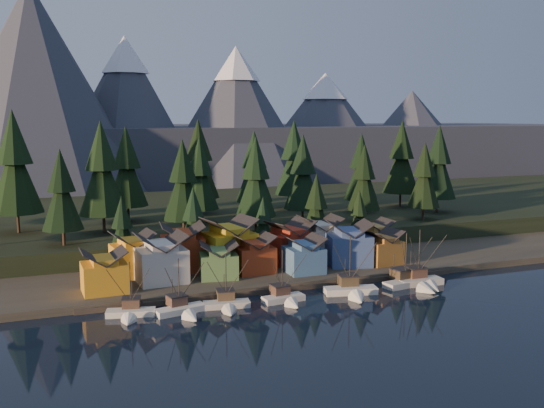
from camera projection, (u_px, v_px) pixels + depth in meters
name	position (u px, v px, depth m)	size (l,w,h in m)	color
ground	(314.00, 314.00, 107.49)	(500.00, 500.00, 0.00)	black
shore_strip	(244.00, 261.00, 144.34)	(400.00, 50.00, 1.50)	#383328
hillside	(193.00, 219.00, 190.22)	(420.00, 100.00, 6.00)	black
dock	(280.00, 287.00, 122.67)	(80.00, 4.00, 1.00)	#4C4336
mountain_ridge	(125.00, 135.00, 299.64)	(560.00, 190.00, 90.00)	#494F5E
boat_0	(130.00, 306.00, 105.56)	(9.13, 9.64, 10.70)	silver
boat_1	(183.00, 303.00, 107.09)	(9.78, 10.30, 10.98)	white
boat_2	(227.00, 297.00, 110.25)	(9.05, 9.60, 11.00)	beige
boat_3	(286.00, 291.00, 113.89)	(8.52, 9.13, 11.00)	silver
boat_4	(352.00, 283.00, 118.56)	(11.16, 11.74, 12.73)	white
boat_5	(412.00, 277.00, 124.15)	(11.55, 12.25, 12.26)	beige
boat_6	(423.00, 274.00, 125.05)	(9.91, 10.74, 12.89)	beige
house_front_0	(104.00, 270.00, 115.42)	(8.52, 8.09, 8.23)	orange
house_front_1	(161.00, 257.00, 122.40)	(10.11, 9.75, 9.88)	beige
house_front_2	(218.00, 259.00, 126.00)	(8.90, 8.95, 7.49)	#4D753F
house_front_3	(253.00, 253.00, 130.11)	(8.42, 8.06, 8.21)	maroon
house_front_4	(304.00, 253.00, 130.32)	(7.68, 8.28, 7.81)	#3D6490
house_front_5	(349.00, 242.00, 136.51)	(11.12, 10.49, 9.89)	#374F82
house_front_6	(382.00, 246.00, 138.12)	(8.51, 8.14, 7.66)	#A36A2A
house_back_0	(133.00, 253.00, 127.33)	(9.38, 9.08, 9.28)	orange
house_back_1	(183.00, 246.00, 131.81)	(10.05, 10.14, 10.19)	#9A3617
house_back_2	(229.00, 241.00, 134.40)	(11.80, 11.09, 11.08)	gold
house_back_3	(290.00, 241.00, 138.80)	(11.29, 10.50, 9.78)	maroon
house_back_4	(320.00, 236.00, 143.47)	(9.68, 9.35, 9.90)	beige
house_back_5	(375.00, 236.00, 147.73)	(7.80, 7.89, 8.46)	#A6813B
tree_hill_1	(15.00, 166.00, 149.32)	(13.21, 13.21, 30.78)	#332319
tree_hill_2	(62.00, 193.00, 135.08)	(9.39, 9.39, 21.87)	#332319
tree_hill_3	(102.00, 172.00, 149.23)	(12.07, 12.07, 28.12)	#332319
tree_hill_4	(127.00, 169.00, 166.06)	(11.37, 11.37, 26.48)	#332319
tree_hill_5	(183.00, 183.00, 146.74)	(10.12, 10.12, 23.56)	#332319
tree_hill_6	(200.00, 176.00, 163.44)	(10.13, 10.13, 23.59)	#332319
tree_hill_7	(256.00, 180.00, 151.25)	(10.30, 10.30, 24.00)	#332319
tree_hill_8	(254.00, 169.00, 176.18)	(10.77, 10.77, 25.09)	#332319
tree_hill_9	(303.00, 175.00, 163.38)	(10.40, 10.40, 24.23)	#332319
tree_hill_10	(294.00, 161.00, 189.03)	(11.97, 11.97, 27.90)	#332319
tree_hill_11	(364.00, 180.00, 164.65)	(9.23, 9.23, 21.51)	#332319
tree_hill_12	(361.00, 169.00, 182.08)	(10.34, 10.34, 24.08)	#332319
tree_hill_13	(424.00, 177.00, 169.16)	(9.43, 9.43, 21.97)	#332319
tree_hill_14	(401.00, 160.00, 193.72)	(11.95, 11.95, 27.83)	#332319
tree_hill_15	(199.00, 162.00, 180.20)	(12.16, 12.16, 28.32)	#332319
tree_hill_17	(438.00, 165.00, 182.31)	(11.38, 11.38, 26.50)	#332319
tree_shore_0	(122.00, 229.00, 133.03)	(6.97, 6.97, 16.25)	#332319
tree_shore_1	(193.00, 221.00, 138.61)	(7.55, 7.55, 17.60)	#332319
tree_shore_2	(263.00, 224.00, 144.88)	(6.24, 6.24, 14.54)	#332319
tree_shore_3	(316.00, 209.00, 149.47)	(8.37, 8.37, 19.50)	#332319
tree_shore_4	(359.00, 216.00, 154.07)	(6.45, 6.45, 15.03)	#332319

